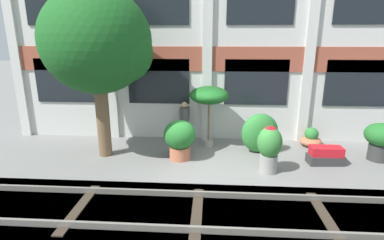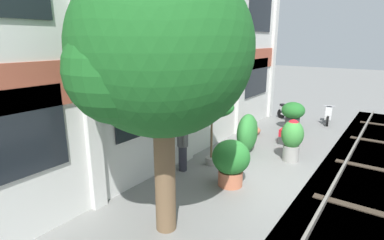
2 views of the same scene
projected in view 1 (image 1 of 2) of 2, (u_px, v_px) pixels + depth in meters
The scene contains 12 objects.
ground_plane at pixel (204, 168), 9.19m from camera, with size 80.00×80.00×0.00m, color slate.
apartment_facade at pixel (208, 24), 10.95m from camera, with size 15.05×0.64×8.77m.
rail_tracks at pixel (201, 218), 6.90m from camera, with size 22.69×2.80×0.43m.
broadleaf_tree at pixel (97, 45), 9.26m from camera, with size 3.57×3.40×5.40m.
potted_plant_low_pan at pixel (209, 97), 10.52m from camera, with size 1.38×1.38×2.23m.
potted_plant_wide_bowl at pixel (311, 139), 11.01m from camera, with size 0.80×0.80×0.70m.
potted_plant_square_trough at pixel (326, 156), 9.46m from camera, with size 1.12×0.58×0.57m.
potted_plant_glazed_jar at pixel (269, 146), 8.74m from camera, with size 0.72×0.72×1.43m.
potted_plant_stone_basin at pixel (381, 139), 9.62m from camera, with size 1.02×1.02×1.24m.
potted_plant_ribbed_drum at pixel (180, 138), 9.72m from camera, with size 1.05×1.05×1.31m.
resident_by_doorway at pixel (185, 121), 11.30m from camera, with size 0.37×0.43×1.56m.
topiary_hedge at pixel (260, 133), 10.32m from camera, with size 1.29×0.70×1.38m, color #2D7A33.
Camera 1 is at (0.19, -8.45, 3.92)m, focal length 28.00 mm.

